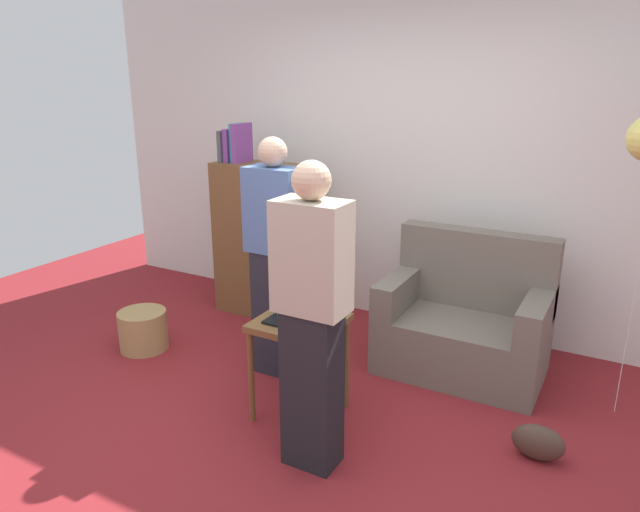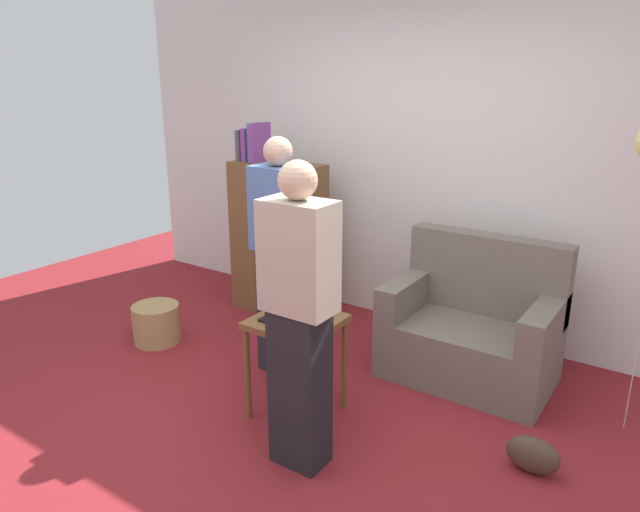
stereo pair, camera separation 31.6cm
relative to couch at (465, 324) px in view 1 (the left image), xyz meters
The scene contains 10 objects.
ground_plane 1.57m from the couch, 115.86° to the right, with size 8.00×8.00×0.00m, color maroon.
wall_back 1.38m from the couch, 134.80° to the left, with size 6.00×0.10×2.70m, color silver.
couch is the anchor object (origin of this frame).
bookshelf 1.85m from the couch, behind, with size 0.80×0.36×1.62m.
side_table 1.29m from the couch, 123.72° to the right, with size 0.48×0.48×0.63m.
birthday_cake 1.32m from the couch, 123.72° to the right, with size 0.32×0.32×0.17m.
person_blowing_candles 1.40m from the couch, 149.48° to the right, with size 0.36×0.22×1.63m.
person_holding_cake 1.56m from the couch, 106.01° to the right, with size 0.36×0.22×1.63m.
wicker_basket 2.38m from the couch, 158.35° to the right, with size 0.36×0.36×0.30m, color #A88451.
handbag 1.07m from the couch, 51.40° to the right, with size 0.28×0.14×0.20m, color #473328.
Camera 1 is at (1.60, -2.38, 2.02)m, focal length 32.81 mm.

